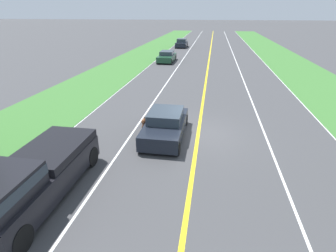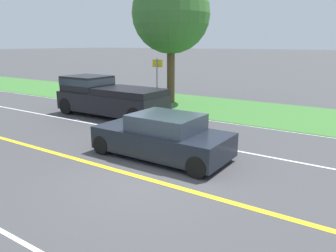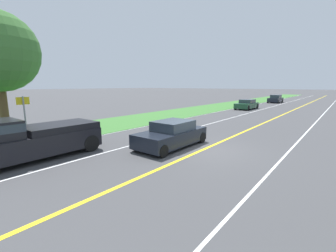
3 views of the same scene
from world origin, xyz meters
name	(u,v)px [view 3 (image 3 of 3)]	position (x,y,z in m)	size (l,w,h in m)	color
ground_plane	(204,149)	(0.00, 0.00, 0.00)	(400.00, 400.00, 0.00)	#424244
centre_divider_line	(204,149)	(0.00, 0.00, 0.00)	(0.18, 160.00, 0.01)	yellow
lane_edge_line_right	(117,132)	(7.00, 0.00, 0.00)	(0.14, 160.00, 0.01)	white
lane_dash_same_dir	(154,139)	(3.50, 0.00, 0.00)	(0.10, 160.00, 0.01)	white
lane_dash_oncoming	(277,164)	(-3.50, 0.00, 0.00)	(0.10, 160.00, 0.01)	white
grass_verge_right	(92,127)	(10.00, 0.00, 0.01)	(6.00, 160.00, 0.03)	#3D7533
ego_car	(172,135)	(1.67, 0.57, 0.64)	(1.94, 4.25, 1.37)	black
dog	(159,132)	(2.91, 0.19, 0.54)	(0.39, 1.17, 0.86)	brown
pickup_truck	(27,139)	(5.18, 6.28, 0.96)	(2.09, 5.58, 1.88)	black
car_trailing_near	(247,104)	(5.37, -21.26, 0.63)	(1.91, 4.57, 1.32)	#1E472D
car_trailing_mid	(275,99)	(5.24, -36.23, 0.68)	(1.90, 4.34, 1.48)	black
street_sign	(25,115)	(8.02, 5.31, 1.68)	(0.11, 0.64, 2.68)	gray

